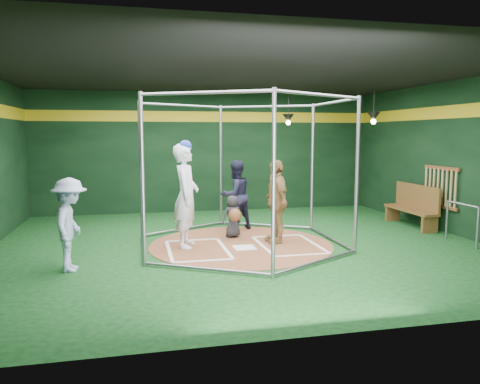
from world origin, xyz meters
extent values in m
cube|color=#0B3310|center=(0.00, 0.00, -0.01)|extent=(10.00, 9.00, 0.02)
cube|color=black|center=(0.00, 0.00, 3.50)|extent=(10.00, 9.00, 0.02)
cube|color=black|center=(0.00, 4.50, 1.75)|extent=(10.00, 0.10, 3.50)
cube|color=black|center=(0.00, -4.50, 1.75)|extent=(10.00, 0.10, 3.50)
cube|color=black|center=(5.00, 0.00, 1.75)|extent=(0.10, 9.00, 3.50)
cube|color=gold|center=(0.00, 4.47, 2.80)|extent=(10.00, 0.01, 0.30)
cube|color=gold|center=(4.97, 0.00, 2.80)|extent=(0.01, 9.00, 0.30)
cylinder|color=brown|center=(0.00, 0.00, 0.01)|extent=(3.80, 3.80, 0.01)
cube|color=white|center=(0.00, -0.30, 0.02)|extent=(0.43, 0.43, 0.01)
cube|color=white|center=(-0.95, 0.60, 0.02)|extent=(1.10, 0.07, 0.01)
cube|color=white|center=(-0.95, -1.10, 0.02)|extent=(1.10, 0.07, 0.01)
cube|color=white|center=(-1.50, -0.25, 0.02)|extent=(0.07, 1.70, 0.01)
cube|color=white|center=(-0.40, -0.25, 0.02)|extent=(0.07, 1.70, 0.01)
cube|color=white|center=(0.95, 0.60, 0.02)|extent=(1.10, 0.07, 0.01)
cube|color=white|center=(0.95, -1.10, 0.02)|extent=(1.10, 0.07, 0.01)
cube|color=white|center=(0.40, -0.25, 0.02)|extent=(0.07, 1.70, 0.01)
cube|color=white|center=(1.50, -0.25, 0.02)|extent=(0.07, 1.70, 0.01)
cylinder|color=gray|center=(1.99, 1.15, 1.50)|extent=(0.07, 0.07, 3.00)
cylinder|color=gray|center=(0.00, 2.30, 1.50)|extent=(0.07, 0.07, 3.00)
cylinder|color=gray|center=(-1.99, 1.15, 1.50)|extent=(0.07, 0.07, 3.00)
cylinder|color=gray|center=(-1.99, -1.15, 1.50)|extent=(0.07, 0.07, 3.00)
cylinder|color=gray|center=(0.00, -2.30, 1.50)|extent=(0.07, 0.07, 3.00)
cylinder|color=gray|center=(1.99, -1.15, 1.50)|extent=(0.07, 0.07, 3.00)
cylinder|color=gray|center=(1.00, 1.72, 2.95)|extent=(2.02, 1.20, 0.06)
cylinder|color=gray|center=(1.00, 1.72, 0.05)|extent=(2.02, 1.20, 0.06)
cylinder|color=gray|center=(-1.00, 1.72, 2.95)|extent=(2.02, 1.20, 0.06)
cylinder|color=gray|center=(-1.00, 1.72, 0.05)|extent=(2.02, 1.20, 0.06)
cylinder|color=gray|center=(-1.99, 0.00, 2.95)|extent=(0.06, 2.30, 0.06)
cylinder|color=gray|center=(-1.99, 0.00, 0.05)|extent=(0.06, 2.30, 0.06)
cylinder|color=gray|center=(-1.00, -1.73, 2.95)|extent=(2.02, 1.20, 0.06)
cylinder|color=gray|center=(-1.00, -1.73, 0.05)|extent=(2.02, 1.20, 0.06)
cylinder|color=gray|center=(1.00, -1.73, 2.95)|extent=(2.02, 1.20, 0.06)
cylinder|color=gray|center=(1.00, -1.73, 0.05)|extent=(2.02, 1.20, 0.06)
cylinder|color=gray|center=(1.99, 0.00, 2.95)|extent=(0.06, 2.30, 0.06)
cylinder|color=gray|center=(1.99, 0.00, 0.05)|extent=(0.06, 2.30, 0.06)
cube|color=brown|center=(4.94, 0.40, 1.50)|extent=(0.05, 1.25, 0.08)
cube|color=brown|center=(4.94, 0.40, 0.60)|extent=(0.05, 1.25, 0.08)
cylinder|color=tan|center=(4.92, -0.15, 1.05)|extent=(0.06, 0.06, 0.85)
cylinder|color=tan|center=(4.92, 0.01, 1.05)|extent=(0.06, 0.06, 0.85)
cylinder|color=tan|center=(4.92, 0.16, 1.05)|extent=(0.06, 0.06, 0.85)
cylinder|color=tan|center=(4.92, 0.32, 1.05)|extent=(0.06, 0.06, 0.85)
cylinder|color=tan|center=(4.92, 0.48, 1.05)|extent=(0.06, 0.06, 0.85)
cylinder|color=tan|center=(4.92, 0.64, 1.05)|extent=(0.06, 0.06, 0.85)
cylinder|color=tan|center=(4.92, 0.79, 1.05)|extent=(0.06, 0.06, 0.85)
cylinder|color=tan|center=(4.92, 0.95, 1.05)|extent=(0.06, 0.06, 0.85)
cone|color=black|center=(2.20, 3.60, 2.75)|extent=(0.34, 0.34, 0.22)
sphere|color=#FFD899|center=(2.20, 3.60, 2.62)|extent=(0.14, 0.14, 0.14)
cylinder|color=black|center=(2.20, 3.60, 3.10)|extent=(0.02, 0.02, 0.70)
cone|color=black|center=(4.00, 2.00, 2.75)|extent=(0.34, 0.34, 0.22)
sphere|color=#FFD899|center=(4.00, 2.00, 2.62)|extent=(0.14, 0.14, 0.14)
cylinder|color=black|center=(4.00, 2.00, 3.10)|extent=(0.02, 0.02, 0.70)
imported|color=silver|center=(-1.12, 0.06, 1.06)|extent=(0.67, 0.86, 2.09)
sphere|color=navy|center=(-1.12, 0.06, 2.04)|extent=(0.26, 0.26, 0.26)
imported|color=tan|center=(0.77, 0.07, 0.89)|extent=(0.48, 1.05, 1.75)
imported|color=black|center=(-0.03, 0.74, 0.48)|extent=(0.52, 0.41, 0.93)
sphere|color=brown|center=(-0.03, 0.49, 0.55)|extent=(0.28, 0.28, 0.28)
imported|color=black|center=(0.21, 1.55, 0.84)|extent=(0.99, 0.90, 1.66)
imported|color=#A7B8DD|center=(-3.20, -1.15, 0.79)|extent=(0.65, 1.05, 1.57)
cube|color=brown|center=(4.55, 1.00, 0.42)|extent=(0.42, 1.80, 0.06)
cube|color=brown|center=(4.72, 1.00, 0.75)|extent=(0.06, 1.80, 0.60)
cube|color=brown|center=(4.55, 0.20, 0.20)|extent=(0.40, 0.08, 0.40)
cube|color=brown|center=(4.55, 1.80, 0.20)|extent=(0.40, 0.08, 0.40)
cylinder|color=gray|center=(4.55, -1.36, 0.43)|extent=(0.05, 0.05, 0.85)
cylinder|color=gray|center=(4.55, -0.41, 0.43)|extent=(0.05, 0.05, 0.85)
cylinder|color=gray|center=(4.55, -0.88, 0.83)|extent=(0.05, 0.95, 0.05)
camera|label=1|loc=(-2.11, -9.27, 2.29)|focal=35.00mm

